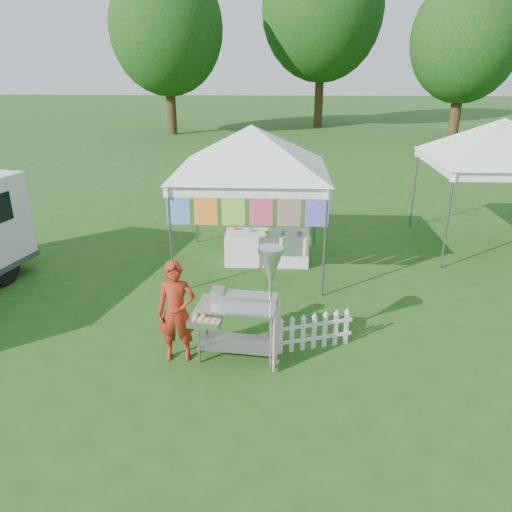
{
  "coord_description": "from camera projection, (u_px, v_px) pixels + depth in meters",
  "views": [
    {
      "loc": [
        0.6,
        -6.53,
        4.18
      ],
      "look_at": [
        0.2,
        1.29,
        1.1
      ],
      "focal_mm": 35.0,
      "sensor_mm": 36.0,
      "label": 1
    }
  ],
  "objects": [
    {
      "name": "ground",
      "position": [
        239.0,
        353.0,
        7.63
      ],
      "size": [
        120.0,
        120.0,
        0.0
      ],
      "primitive_type": "plane",
      "color": "#204B15",
      "rests_on": "ground"
    },
    {
      "name": "display_table",
      "position": [
        267.0,
        248.0,
        10.93
      ],
      "size": [
        1.8,
        0.7,
        0.7
      ],
      "primitive_type": "cube",
      "color": "white",
      "rests_on": "ground"
    },
    {
      "name": "canopy_right",
      "position": [
        506.0,
        118.0,
        10.92
      ],
      "size": [
        4.24,
        4.24,
        3.45
      ],
      "color": "#59595E",
      "rests_on": "ground"
    },
    {
      "name": "picket_fence",
      "position": [
        314.0,
        332.0,
        7.65
      ],
      "size": [
        1.2,
        0.43,
        0.56
      ],
      "rotation": [
        0.0,
        0.0,
        0.32
      ],
      "color": "silver",
      "rests_on": "ground"
    },
    {
      "name": "tree_right",
      "position": [
        466.0,
        39.0,
        25.7
      ],
      "size": [
        5.6,
        5.6,
        8.42
      ],
      "color": "#342113",
      "rests_on": "ground"
    },
    {
      "name": "vendor",
      "position": [
        177.0,
        312.0,
        7.23
      ],
      "size": [
        0.59,
        0.41,
        1.55
      ],
      "primitive_type": "imported",
      "rotation": [
        0.0,
        0.0,
        0.07
      ],
      "color": "maroon",
      "rests_on": "ground"
    },
    {
      "name": "donut_cart",
      "position": [
        250.0,
        296.0,
        7.12
      ],
      "size": [
        1.35,
        0.84,
        1.78
      ],
      "rotation": [
        0.0,
        0.0,
        -0.11
      ],
      "color": "gray",
      "rests_on": "ground"
    },
    {
      "name": "canopy_main",
      "position": [
        251.0,
        125.0,
        9.78
      ],
      "size": [
        4.24,
        4.24,
        3.45
      ],
      "color": "#59595E",
      "rests_on": "ground"
    },
    {
      "name": "tree_mid",
      "position": [
        323.0,
        9.0,
        30.89
      ],
      "size": [
        7.6,
        7.6,
        11.52
      ],
      "color": "#342113",
      "rests_on": "ground"
    },
    {
      "name": "tree_left",
      "position": [
        167.0,
        29.0,
        28.08
      ],
      "size": [
        6.4,
        6.4,
        9.53
      ],
      "color": "#342113",
      "rests_on": "ground"
    }
  ]
}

